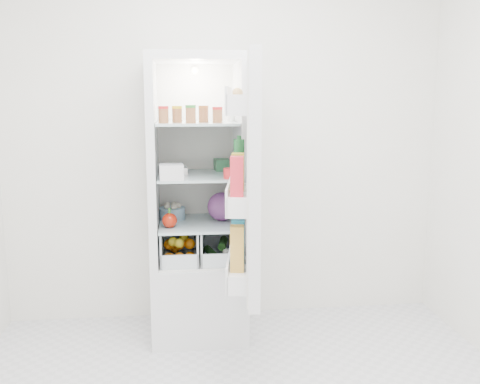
{
  "coord_description": "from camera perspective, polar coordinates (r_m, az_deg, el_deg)",
  "views": [
    {
      "loc": [
        -0.31,
        -2.17,
        1.53
      ],
      "look_at": [
        0.04,
        0.95,
        0.98
      ],
      "focal_mm": 40.0,
      "sensor_mm": 36.0,
      "label": 1
    }
  ],
  "objects": [
    {
      "name": "mushroom_bowl",
      "position": [
        3.54,
        -7.23,
        -2.28
      ],
      "size": [
        0.18,
        0.18,
        0.08
      ],
      "primitive_type": "cylinder",
      "rotation": [
        0.0,
        0.0,
        -0.09
      ],
      "color": "#88B0CA",
      "rests_on": "shelf_low"
    },
    {
      "name": "fridge_door",
      "position": [
        2.84,
        1.04,
        1.04
      ],
      "size": [
        0.25,
        0.6,
        1.3
      ],
      "rotation": [
        0.0,
        0.0,
        1.43
      ],
      "color": "silver",
      "rests_on": "refrigerator"
    },
    {
      "name": "bell_pepper",
      "position": [
        3.31,
        -7.52,
        -3.02
      ],
      "size": [
        0.09,
        0.09,
        0.09
      ],
      "primitive_type": "sphere",
      "color": "#B81F0B",
      "rests_on": "shelf_low"
    },
    {
      "name": "condiment_jars",
      "position": [
        3.24,
        -5.3,
        8.12
      ],
      "size": [
        0.38,
        0.16,
        0.08
      ],
      "color": "#B21919",
      "rests_on": "shelf_top"
    },
    {
      "name": "crisper_right",
      "position": [
        3.48,
        -2.44,
        -5.39
      ],
      "size": [
        0.23,
        0.46,
        0.22
      ],
      "primitive_type": null,
      "color": "silver",
      "rests_on": "refrigerator"
    },
    {
      "name": "refrigerator",
      "position": [
        3.52,
        -4.51,
        -4.31
      ],
      "size": [
        0.6,
        0.6,
        1.8
      ],
      "color": "silver",
      "rests_on": "ground"
    },
    {
      "name": "veg_pile",
      "position": [
        3.49,
        -2.35,
        -6.14
      ],
      "size": [
        0.16,
        0.3,
        0.1
      ],
      "color": "#194C19",
      "rests_on": "refrigerator"
    },
    {
      "name": "shelf_mid",
      "position": [
        3.39,
        -4.56,
        1.75
      ],
      "size": [
        0.49,
        0.53,
        0.02
      ],
      "primitive_type": "cube",
      "color": "silver",
      "rests_on": "refrigerator"
    },
    {
      "name": "shelf_top",
      "position": [
        3.36,
        -4.64,
        7.34
      ],
      "size": [
        0.49,
        0.53,
        0.02
      ],
      "primitive_type": "cube",
      "color": "silver",
      "rests_on": "refrigerator"
    },
    {
      "name": "tub_green",
      "position": [
        3.57,
        -1.94,
        2.94
      ],
      "size": [
        0.11,
        0.14,
        0.08
      ],
      "primitive_type": "cube",
      "rotation": [
        0.0,
        0.0,
        0.09
      ],
      "color": "#397D50",
      "rests_on": "shelf_mid"
    },
    {
      "name": "citrus_pile",
      "position": [
        3.45,
        -6.55,
        -5.99
      ],
      "size": [
        0.2,
        0.31,
        0.16
      ],
      "color": "orange",
      "rests_on": "refrigerator"
    },
    {
      "name": "shelf_low",
      "position": [
        3.45,
        -4.49,
        -3.35
      ],
      "size": [
        0.49,
        0.53,
        0.01
      ],
      "primitive_type": "cube",
      "color": "silver",
      "rests_on": "refrigerator"
    },
    {
      "name": "red_cabbage",
      "position": [
        3.46,
        -1.96,
        -1.56
      ],
      "size": [
        0.19,
        0.19,
        0.19
      ],
      "primitive_type": "sphere",
      "color": "#5D1F55",
      "rests_on": "shelf_low"
    },
    {
      "name": "tub_white",
      "position": [
        3.19,
        -7.33,
        2.13
      ],
      "size": [
        0.15,
        0.15,
        0.09
      ],
      "primitive_type": "cube",
      "rotation": [
        0.0,
        0.0,
        0.05
      ],
      "color": "silver",
      "rests_on": "shelf_mid"
    },
    {
      "name": "foil_tray",
      "position": [
        3.45,
        -7.02,
        2.32
      ],
      "size": [
        0.17,
        0.13,
        0.04
      ],
      "primitive_type": "cube",
      "rotation": [
        0.0,
        0.0,
        0.08
      ],
      "color": "silver",
      "rests_on": "shelf_mid"
    },
    {
      "name": "crisper_left",
      "position": [
        3.48,
        -6.49,
        -5.48
      ],
      "size": [
        0.23,
        0.46,
        0.22
      ],
      "primitive_type": null,
      "color": "silver",
      "rests_on": "refrigerator"
    },
    {
      "name": "room_walls",
      "position": [
        2.19,
        1.68,
        11.5
      ],
      "size": [
        3.02,
        3.02,
        2.61
      ],
      "color": "silver",
      "rests_on": "ground"
    },
    {
      "name": "tin_red",
      "position": [
        3.21,
        -0.97,
        2.0
      ],
      "size": [
        0.1,
        0.1,
        0.06
      ],
      "primitive_type": "cylinder",
      "rotation": [
        0.0,
        0.0,
        0.15
      ],
      "color": "red",
      "rests_on": "shelf_mid"
    },
    {
      "name": "squeeze_bottle",
      "position": [
        3.4,
        -1.04,
        9.17
      ],
      "size": [
        0.06,
        0.06,
        0.19
      ],
      "primitive_type": "cylinder",
      "rotation": [
        0.0,
        0.0,
        0.16
      ],
      "color": "white",
      "rests_on": "shelf_top"
    }
  ]
}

